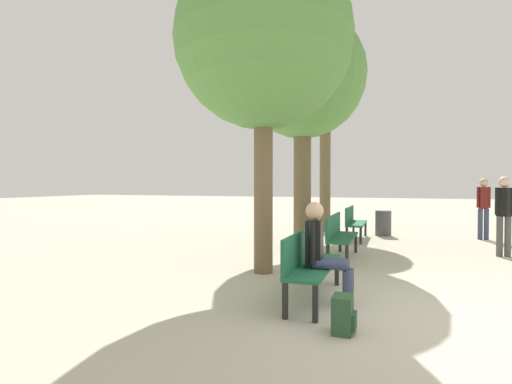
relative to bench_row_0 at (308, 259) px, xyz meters
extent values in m
plane|color=beige|center=(1.56, -0.35, -0.54)|extent=(80.00, 80.00, 0.00)
cube|color=#1E6042|center=(0.09, 0.00, -0.09)|extent=(0.44, 1.82, 0.04)
cube|color=#1E6042|center=(-0.11, 0.00, 0.15)|extent=(0.04, 1.82, 0.44)
cube|color=black|center=(0.27, -0.87, -0.32)|extent=(0.06, 0.06, 0.43)
cube|color=black|center=(0.27, 0.87, -0.32)|extent=(0.06, 0.06, 0.43)
cube|color=black|center=(-0.08, -0.87, -0.32)|extent=(0.06, 0.06, 0.43)
cube|color=black|center=(-0.08, 0.87, -0.32)|extent=(0.06, 0.06, 0.43)
cube|color=#1E6042|center=(0.09, 3.05, -0.09)|extent=(0.44, 1.82, 0.04)
cube|color=#1E6042|center=(-0.11, 3.05, 0.15)|extent=(0.04, 1.82, 0.44)
cube|color=black|center=(0.27, 2.19, -0.32)|extent=(0.06, 0.06, 0.43)
cube|color=black|center=(0.27, 3.92, -0.32)|extent=(0.06, 0.06, 0.43)
cube|color=black|center=(-0.08, 2.19, -0.32)|extent=(0.06, 0.06, 0.43)
cube|color=black|center=(-0.08, 3.92, -0.32)|extent=(0.06, 0.06, 0.43)
cube|color=#1E6042|center=(0.09, 6.11, -0.09)|extent=(0.44, 1.82, 0.04)
cube|color=#1E6042|center=(-0.11, 6.11, 0.15)|extent=(0.04, 1.82, 0.44)
cube|color=black|center=(0.27, 5.24, -0.32)|extent=(0.06, 0.06, 0.43)
cube|color=black|center=(0.27, 6.97, -0.32)|extent=(0.06, 0.06, 0.43)
cube|color=black|center=(-0.08, 5.24, -0.32)|extent=(0.06, 0.06, 0.43)
cube|color=black|center=(-0.08, 6.97, -0.32)|extent=(0.06, 0.06, 0.43)
cylinder|color=brown|center=(-1.07, 1.32, 1.06)|extent=(0.33, 0.33, 3.20)
sphere|color=#568E42|center=(-1.07, 1.32, 3.51)|extent=(3.09, 3.09, 3.09)
cylinder|color=brown|center=(-1.07, 4.40, 1.15)|extent=(0.43, 0.43, 3.37)
sphere|color=#568E42|center=(-1.07, 4.40, 3.68)|extent=(3.09, 3.09, 3.09)
cylinder|color=brown|center=(-1.07, 7.75, 1.44)|extent=(0.35, 0.35, 3.96)
sphere|color=#568E42|center=(-1.07, 7.75, 4.05)|extent=(2.31, 2.31, 2.31)
cylinder|color=#384260|center=(0.33, -0.22, -0.01)|extent=(0.43, 0.13, 0.13)
cylinder|color=#384260|center=(0.55, -0.22, -0.30)|extent=(0.13, 0.13, 0.47)
cylinder|color=#384260|center=(0.33, -0.06, -0.01)|extent=(0.43, 0.13, 0.13)
cylinder|color=#384260|center=(0.55, -0.06, -0.30)|extent=(0.13, 0.13, 0.47)
cube|color=black|center=(0.11, -0.14, 0.24)|extent=(0.20, 0.23, 0.61)
cylinder|color=black|center=(0.11, -0.27, 0.27)|extent=(0.09, 0.09, 0.55)
cylinder|color=black|center=(0.11, -0.01, 0.27)|extent=(0.09, 0.09, 0.55)
sphere|color=tan|center=(0.11, -0.14, 0.67)|extent=(0.23, 0.23, 0.23)
cube|color=#284C2D|center=(0.59, -1.08, -0.34)|extent=(0.20, 0.29, 0.39)
cube|color=#284C2D|center=(0.71, -1.08, -0.40)|extent=(0.04, 0.20, 0.17)
cylinder|color=#384260|center=(3.33, 7.23, -0.11)|extent=(0.13, 0.13, 0.86)
cylinder|color=#384260|center=(3.48, 7.23, -0.11)|extent=(0.13, 0.13, 0.86)
cube|color=maroon|center=(3.41, 7.23, 0.62)|extent=(0.20, 0.24, 0.61)
cylinder|color=maroon|center=(3.28, 7.23, 0.64)|extent=(0.09, 0.09, 0.58)
cylinder|color=maroon|center=(3.54, 7.23, 0.64)|extent=(0.09, 0.09, 0.58)
sphere|color=tan|center=(3.41, 7.23, 1.05)|extent=(0.23, 0.23, 0.23)
cylinder|color=#4C4C4C|center=(3.21, 4.45, -0.11)|extent=(0.13, 0.13, 0.86)
cylinder|color=#4C4C4C|center=(3.36, 4.45, -0.11)|extent=(0.13, 0.13, 0.86)
cube|color=black|center=(3.28, 4.45, 0.63)|extent=(0.31, 0.30, 0.61)
cylinder|color=black|center=(3.16, 4.45, 0.65)|extent=(0.09, 0.09, 0.58)
cylinder|color=black|center=(3.41, 4.45, 0.65)|extent=(0.09, 0.09, 0.58)
sphere|color=beige|center=(3.28, 4.45, 1.06)|extent=(0.23, 0.23, 0.23)
cylinder|color=#4C4C51|center=(0.76, 7.22, -0.16)|extent=(0.46, 0.46, 0.75)
camera|label=1|loc=(1.11, -5.27, 1.02)|focal=28.00mm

